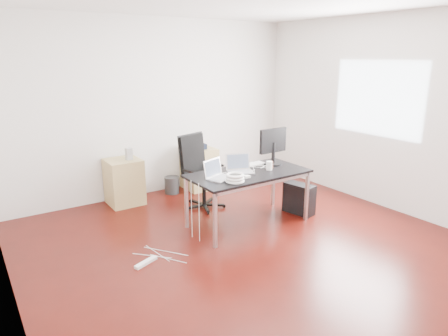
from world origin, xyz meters
TOP-DOWN VIEW (x-y plane):
  - room_shell at (0.04, 0.00)m, footprint 5.00×5.00m
  - desk at (0.39, 0.55)m, footprint 1.60×0.80m
  - office_chair at (0.19, 1.48)m, footprint 0.59×0.61m
  - filing_cabinet_left at (-0.72, 2.23)m, footprint 0.50×0.50m
  - filing_cabinet_right at (0.62, 2.23)m, footprint 0.50×0.50m
  - pc_tower at (1.24, 0.44)m, footprint 0.29×0.48m
  - wastebasket at (0.10, 2.25)m, footprint 0.26×0.26m
  - power_strip at (-1.21, 0.30)m, footprint 0.30×0.17m
  - laptop_left at (-0.09, 0.56)m, footprint 0.40×0.35m
  - laptop_right at (0.31, 0.63)m, footprint 0.40×0.35m
  - monitor at (0.93, 0.69)m, footprint 0.45×0.26m
  - keyboard at (0.61, 0.81)m, footprint 0.44×0.14m
  - cup_white at (0.69, 0.48)m, footprint 0.09×0.09m
  - cup_brown at (0.75, 0.53)m, footprint 0.10×0.10m
  - cable_coil at (-0.01, 0.30)m, footprint 0.24×0.24m
  - power_adapter at (0.22, 0.36)m, footprint 0.08×0.08m
  - speaker at (-0.63, 2.17)m, footprint 0.10×0.09m
  - navy_garment at (0.55, 2.21)m, footprint 0.31×0.25m

SIDE VIEW (x-z plane):
  - power_strip at x=-1.21m, z-range 0.00..0.04m
  - wastebasket at x=0.10m, z-range 0.00..0.28m
  - pc_tower at x=1.24m, z-range 0.00..0.44m
  - filing_cabinet_left at x=-0.72m, z-range 0.00..0.70m
  - filing_cabinet_right at x=0.62m, z-range 0.00..0.70m
  - office_chair at x=0.19m, z-range 0.06..1.15m
  - desk at x=0.39m, z-range 0.31..1.04m
  - keyboard at x=0.61m, z-range 0.73..0.75m
  - power_adapter at x=0.22m, z-range 0.73..0.76m
  - navy_garment at x=0.55m, z-range 0.70..0.79m
  - cup_brown at x=0.75m, z-range 0.73..0.83m
  - cable_coil at x=-0.01m, z-range 0.73..0.84m
  - laptop_left at x=-0.09m, z-range 0.67..0.90m
  - laptop_right at x=0.31m, z-range 0.67..0.90m
  - speaker at x=-0.63m, z-range 0.70..0.88m
  - cup_white at x=0.69m, z-range 0.73..0.85m
  - monitor at x=0.93m, z-range 0.76..1.27m
  - room_shell at x=0.04m, z-range -1.10..3.90m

